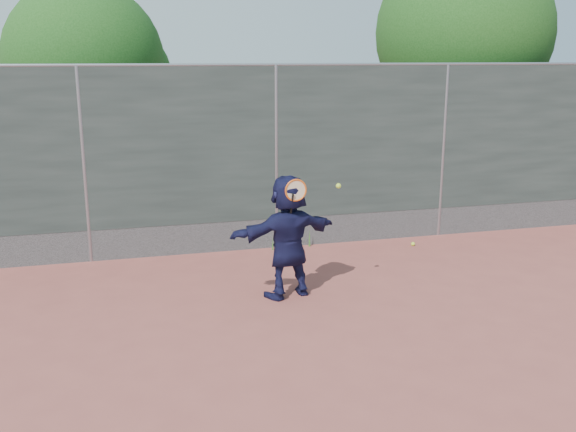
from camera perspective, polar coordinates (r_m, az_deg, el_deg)
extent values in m
plane|color=#9E4C42|center=(7.68, 5.32, -10.08)|extent=(80.00, 80.00, 0.00)
imported|color=#16173D|center=(8.44, 0.00, -1.82)|extent=(1.61, 0.87, 1.65)
sphere|color=#C7EB34|center=(11.09, 11.05, -2.46)|extent=(0.07, 0.07, 0.07)
cube|color=#38423D|center=(10.46, -1.07, 6.44)|extent=(20.00, 0.04, 2.50)
cube|color=slate|center=(10.76, -1.03, -1.50)|extent=(20.00, 0.03, 0.50)
cylinder|color=gray|center=(10.37, -1.10, 13.31)|extent=(20.00, 0.05, 0.05)
cylinder|color=gray|center=(10.22, -17.68, 4.18)|extent=(0.06, 0.06, 3.00)
cylinder|color=gray|center=(10.49, -1.06, 5.09)|extent=(0.06, 0.06, 3.00)
cylinder|color=gray|center=(11.57, 13.59, 5.54)|extent=(0.06, 0.06, 3.00)
torus|color=#D85414|center=(8.11, 0.70, 2.30)|extent=(0.29, 0.05, 0.29)
cylinder|color=beige|center=(8.11, 0.70, 2.30)|extent=(0.25, 0.03, 0.25)
cylinder|color=black|center=(8.16, 0.32, 0.94)|extent=(0.04, 0.13, 0.33)
sphere|color=#C7EB34|center=(8.35, 4.51, 2.68)|extent=(0.07, 0.07, 0.07)
cylinder|color=#382314|center=(14.23, 14.72, 6.18)|extent=(0.28, 0.28, 2.60)
sphere|color=#23561C|center=(14.12, 15.32, 15.42)|extent=(3.60, 3.60, 3.60)
sphere|color=#23561C|center=(14.65, 17.34, 13.81)|extent=(2.52, 2.52, 2.52)
cylinder|color=#382314|center=(13.24, -17.01, 4.60)|extent=(0.28, 0.28, 2.20)
sphere|color=#23561C|center=(13.08, -17.62, 12.94)|extent=(3.00, 3.00, 3.00)
sphere|color=#23561C|center=(13.28, -14.85, 11.83)|extent=(2.10, 2.10, 2.10)
cone|color=#387226|center=(10.74, 0.42, -2.19)|extent=(0.03, 0.03, 0.26)
cone|color=#387226|center=(10.83, 1.93, -1.95)|extent=(0.03, 0.03, 0.30)
cone|color=#387226|center=(10.65, -1.37, -2.46)|extent=(0.03, 0.03, 0.22)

